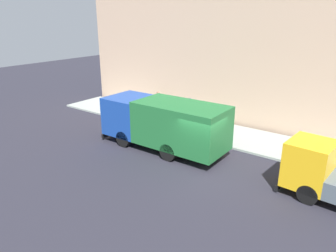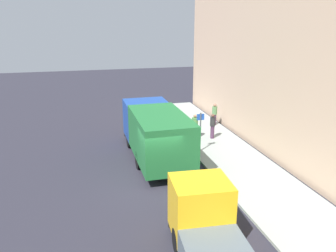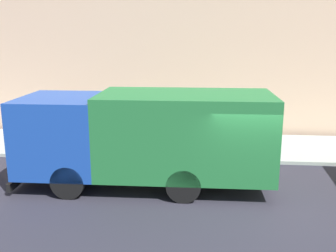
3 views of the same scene
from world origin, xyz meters
name	(u,v)px [view 1 (image 1 of 3)]	position (x,y,z in m)	size (l,w,h in m)	color
ground	(204,168)	(0.00, 0.00, 0.00)	(80.00, 80.00, 0.00)	#272630
sidewalk	(244,138)	(4.86, 0.00, 0.06)	(3.73, 30.00, 0.12)	#959E96
building_facade	(266,53)	(7.23, 0.00, 5.01)	(0.50, 30.00, 10.02)	tan
large_utility_truck	(164,122)	(0.80, 3.13, 1.59)	(2.63, 7.49, 2.82)	#18409A
pedestrian_walking	(164,113)	(3.89, 5.41, 0.94)	(0.50, 0.50, 1.58)	black
pedestrian_standing	(158,101)	(6.21, 7.80, 0.96)	(0.46, 0.46, 1.59)	#513050
pedestrian_third	(177,110)	(4.98, 5.11, 0.98)	(0.44, 0.44, 1.62)	#4C2E48
traffic_cone_orange	(145,118)	(3.37, 6.71, 0.46)	(0.48, 0.48, 0.68)	orange
street_sign_post	(189,113)	(3.43, 3.15, 1.50)	(0.44, 0.08, 2.32)	#4C5156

